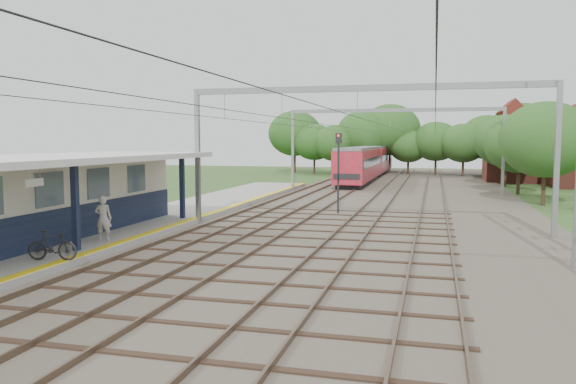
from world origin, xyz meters
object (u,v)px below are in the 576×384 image
(person, at_px, (103,218))
(signal_post, at_px, (338,162))
(bicycle, at_px, (52,245))
(train, at_px, (369,161))

(person, relative_size, signal_post, 0.38)
(bicycle, height_order, signal_post, signal_post)
(train, xyz_separation_m, signal_post, (1.85, -32.42, 1.12))
(person, bearing_deg, bicycle, 79.92)
(person, bearing_deg, train, -114.19)
(bicycle, relative_size, signal_post, 0.36)
(person, xyz_separation_m, train, (5.57, 45.19, 0.76))
(bicycle, bearing_deg, person, -3.48)
(train, bearing_deg, signal_post, -86.73)
(person, distance_m, train, 45.54)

